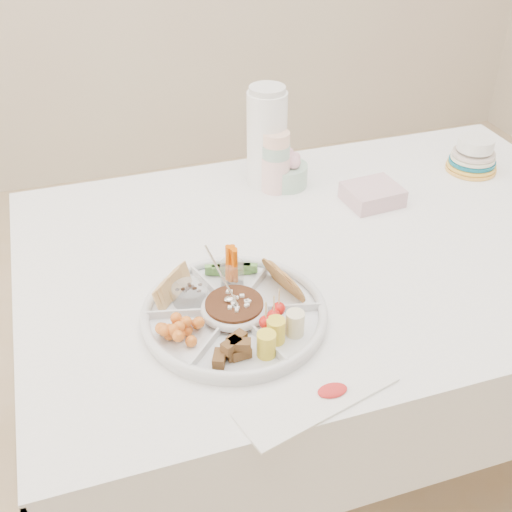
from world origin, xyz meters
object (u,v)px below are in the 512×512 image
object	(u,v)px
dining_table	(327,356)
thermos	(267,135)
plate_stack	(473,156)
party_tray	(234,311)

from	to	relation	value
dining_table	thermos	xyz separation A→B (m)	(-0.06, 0.35, 0.52)
thermos	plate_stack	xyz separation A→B (m)	(0.59, -0.12, -0.10)
party_tray	plate_stack	xyz separation A→B (m)	(0.85, 0.43, 0.02)
dining_table	plate_stack	bearing A→B (deg)	23.44
dining_table	plate_stack	distance (m)	0.72
dining_table	plate_stack	world-z (taller)	plate_stack
dining_table	party_tray	distance (m)	0.55
party_tray	plate_stack	world-z (taller)	plate_stack
party_tray	plate_stack	size ratio (longest dim) A/B	2.61
party_tray	dining_table	bearing A→B (deg)	31.51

